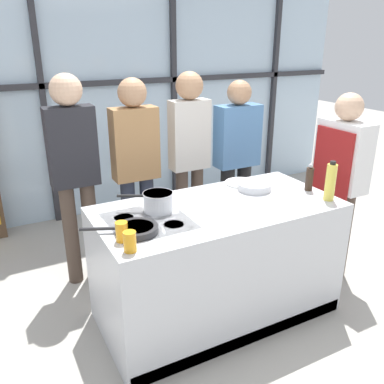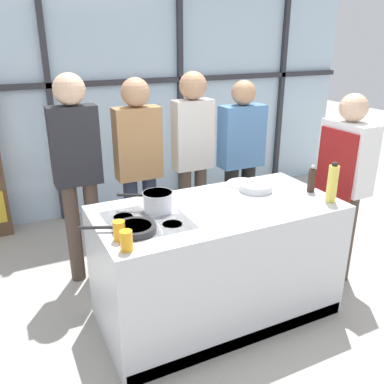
% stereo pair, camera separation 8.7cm
% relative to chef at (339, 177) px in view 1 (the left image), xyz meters
% --- Properties ---
extents(ground_plane, '(18.00, 18.00, 0.00)m').
position_rel_chef_xyz_m(ground_plane, '(-1.23, -0.05, -0.90)').
color(ground_plane, '#ADA89E').
extents(back_window_wall, '(6.40, 0.10, 2.80)m').
position_rel_chef_xyz_m(back_window_wall, '(-1.23, 2.34, 0.50)').
color(back_window_wall, silver).
rests_on(back_window_wall, ground_plane).
extents(demo_island, '(1.75, 0.86, 0.90)m').
position_rel_chef_xyz_m(demo_island, '(-1.23, -0.05, -0.45)').
color(demo_island, silver).
rests_on(demo_island, ground_plane).
extents(chef, '(0.24, 0.46, 1.61)m').
position_rel_chef_xyz_m(chef, '(0.00, 0.00, 0.00)').
color(chef, '#47382D').
rests_on(chef, ground_plane).
extents(spectator_far_left, '(0.38, 0.25, 1.77)m').
position_rel_chef_xyz_m(spectator_far_left, '(-2.02, 0.90, 0.14)').
color(spectator_far_left, '#47382D').
rests_on(spectator_far_left, ground_plane).
extents(spectator_center_left, '(0.39, 0.24, 1.72)m').
position_rel_chef_xyz_m(spectator_center_left, '(-1.49, 0.90, 0.10)').
color(spectator_center_left, '#232838').
rests_on(spectator_center_left, ground_plane).
extents(spectator_center_right, '(0.36, 0.24, 1.75)m').
position_rel_chef_xyz_m(spectator_center_right, '(-0.97, 0.90, 0.14)').
color(spectator_center_right, '#47382D').
rests_on(spectator_center_right, ground_plane).
extents(spectator_far_right, '(0.44, 0.23, 1.65)m').
position_rel_chef_xyz_m(spectator_far_right, '(-0.44, 0.90, 0.03)').
color(spectator_far_right, black).
rests_on(spectator_far_right, ground_plane).
extents(frying_pan, '(0.45, 0.28, 0.04)m').
position_rel_chef_xyz_m(frying_pan, '(-1.90, -0.18, 0.02)').
color(frying_pan, '#232326').
rests_on(frying_pan, demo_island).
extents(saucepan, '(0.36, 0.25, 0.13)m').
position_rel_chef_xyz_m(saucepan, '(-1.65, 0.07, 0.07)').
color(saucepan, silver).
rests_on(saucepan, demo_island).
extents(white_plate, '(0.26, 0.26, 0.01)m').
position_rel_chef_xyz_m(white_plate, '(-0.83, 0.26, 0.01)').
color(white_plate, white).
rests_on(white_plate, demo_island).
extents(mixing_bowl, '(0.26, 0.26, 0.06)m').
position_rel_chef_xyz_m(mixing_bowl, '(-0.82, 0.09, 0.03)').
color(mixing_bowl, silver).
rests_on(mixing_bowl, demo_island).
extents(oil_bottle, '(0.07, 0.07, 0.30)m').
position_rel_chef_xyz_m(oil_bottle, '(-0.46, -0.33, 0.14)').
color(oil_bottle, '#E0CC4C').
rests_on(oil_bottle, demo_island).
extents(pepper_grinder, '(0.06, 0.06, 0.22)m').
position_rel_chef_xyz_m(pepper_grinder, '(-0.45, -0.11, 0.10)').
color(pepper_grinder, '#332319').
rests_on(pepper_grinder, demo_island).
extents(juice_glass_near, '(0.07, 0.07, 0.12)m').
position_rel_chef_xyz_m(juice_glass_near, '(-2.01, -0.38, 0.06)').
color(juice_glass_near, orange).
rests_on(juice_glass_near, demo_island).
extents(juice_glass_far, '(0.07, 0.07, 0.12)m').
position_rel_chef_xyz_m(juice_glass_far, '(-2.01, -0.24, 0.06)').
color(juice_glass_far, orange).
rests_on(juice_glass_far, demo_island).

